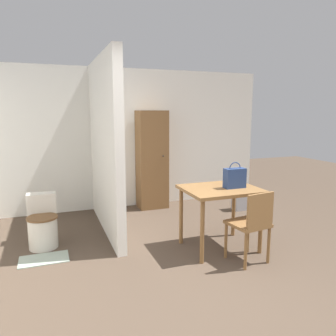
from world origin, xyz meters
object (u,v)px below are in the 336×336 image
at_px(wooden_chair, 252,223).
at_px(toilet, 43,225).
at_px(handbag, 235,178).
at_px(wooden_cabinet, 152,160).
at_px(space_heater, 242,198).
at_px(dining_table, 220,196).

distance_m(wooden_chair, toilet, 2.65).
bearing_deg(handbag, wooden_cabinet, 100.87).
height_order(toilet, space_heater, toilet).
height_order(dining_table, toilet, dining_table).
height_order(toilet, wooden_cabinet, wooden_cabinet).
bearing_deg(wooden_chair, handbag, 78.05).
relative_size(handbag, space_heater, 0.77).
xyz_separation_m(dining_table, handbag, (0.16, -0.06, 0.23)).
bearing_deg(wooden_chair, space_heater, 51.51).
relative_size(dining_table, wooden_chair, 1.07).
bearing_deg(wooden_chair, dining_table, 97.04).
bearing_deg(toilet, dining_table, -22.12).
distance_m(handbag, space_heater, 1.90).
xyz_separation_m(wooden_chair, toilet, (-2.27, 1.37, -0.19)).
bearing_deg(space_heater, dining_table, -132.07).
relative_size(toilet, wooden_cabinet, 0.38).
xyz_separation_m(handbag, space_heater, (1.05, 1.41, -0.71)).
relative_size(wooden_chair, space_heater, 2.01).
bearing_deg(space_heater, wooden_chair, -120.34).
xyz_separation_m(handbag, wooden_cabinet, (-0.41, 2.13, -0.05)).
relative_size(toilet, handbag, 2.03).
relative_size(dining_table, handbag, 2.82).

